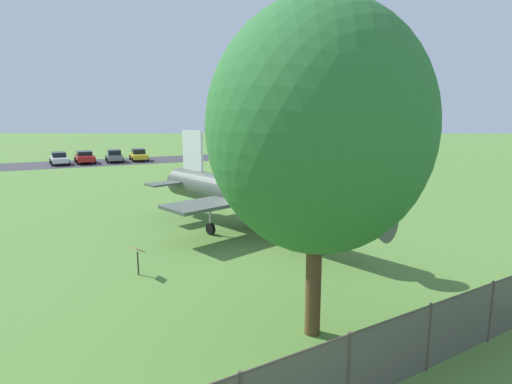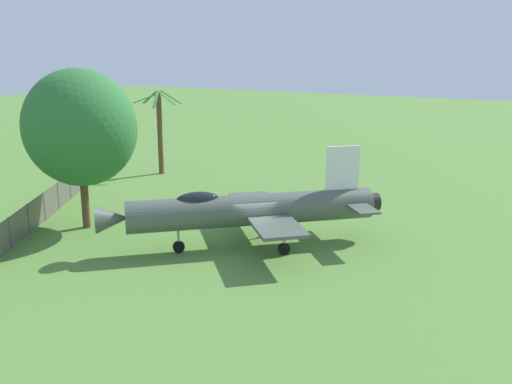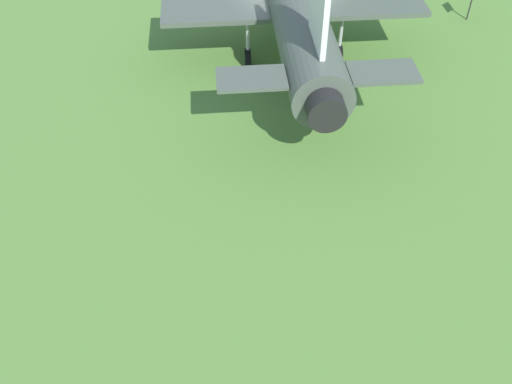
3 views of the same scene
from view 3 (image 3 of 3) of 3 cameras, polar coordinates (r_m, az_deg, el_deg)
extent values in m
plane|color=#568438|center=(20.62, 3.24, 14.56)|extent=(200.00, 200.00, 0.00)
cylinder|color=black|center=(14.08, 6.99, 8.14)|extent=(1.11, 1.11, 0.97)
cube|color=white|center=(14.57, 6.41, 18.53)|extent=(1.38, 1.36, 2.30)
cube|color=#4C564C|center=(19.04, -4.14, 17.93)|extent=(3.93, 3.94, 0.16)
cube|color=#4C564C|center=(19.73, 11.29, 18.21)|extent=(3.93, 3.94, 0.16)
cube|color=#4C564C|center=(14.81, -0.46, 11.26)|extent=(2.05, 2.05, 0.10)
cube|color=#4C564C|center=(15.41, 12.59, 11.59)|extent=(2.05, 2.05, 0.10)
cylinder|color=#A5A8AD|center=(18.85, -0.84, 15.27)|extent=(0.12, 0.12, 1.52)
cylinder|color=black|center=(19.24, -0.82, 13.29)|extent=(0.55, 0.55, 0.60)
cylinder|color=#A5A8AD|center=(19.27, 8.48, 15.49)|extent=(0.12, 0.12, 1.52)
cylinder|color=black|center=(19.65, 8.25, 13.55)|extent=(0.55, 0.55, 0.60)
cylinder|color=#333333|center=(23.29, 20.56, 16.83)|extent=(0.06, 0.06, 0.90)
camera|label=1|loc=(37.53, 26.78, 34.64)|focal=30.07mm
camera|label=2|loc=(34.12, -59.24, 25.91)|focal=39.69mm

